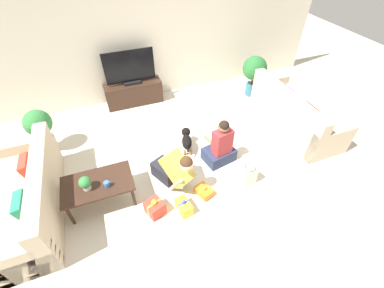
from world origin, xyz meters
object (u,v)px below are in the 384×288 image
Objects in this scene: sofa_right at (294,114)px; gift_bag_a at (248,176)px; dog at (187,139)px; gift_box_b at (184,207)px; sofa_left at (30,199)px; gift_box_c at (204,191)px; person_kneeling at (174,169)px; mug at (107,184)px; coffee_table at (98,185)px; person_sitting at (220,147)px; potted_plant_corner_right at (254,71)px; tv at (130,69)px; gift_box_a at (155,208)px; potted_plant_corner_left at (40,128)px; tabletop_plant at (85,183)px; tv_console at (134,93)px.

gift_bag_a is (-1.63, -1.02, -0.12)m from sofa_right.
gift_bag_a reaches higher than dog.
gift_box_b is (-0.51, -1.28, -0.12)m from dog.
gift_box_c is at bearing 76.51° from sofa_left.
dog reaches higher than gift_box_c.
mug is at bearing 157.13° from person_kneeling.
coffee_table is at bearing 37.83° from dog.
mug is (-1.93, -0.28, 0.16)m from person_sitting.
sofa_right reaches higher than dog.
sofa_left is at bearing 159.57° from gift_box_b.
potted_plant_corner_right is (4.70, 1.77, 0.31)m from sofa_left.
coffee_table is 1.61m from gift_box_c.
tv is 3.13m from gift_box_c.
mug is at bearing 146.93° from gift_box_a.
potted_plant_corner_left is (0.15, 1.40, 0.22)m from sofa_left.
mug is (-0.89, -2.67, -0.36)m from tv.
tabletop_plant is (-1.66, 0.38, 0.50)m from gift_box_c.
potted_plant_corner_right is at bearing 27.10° from tabletop_plant.
potted_plant_corner_left is 3.20m from person_sitting.
person_sitting is 0.85m from gift_box_c.
person_kneeling is at bearing 3.09° from person_sitting.
person_sitting is (2.88, -1.40, -0.20)m from potted_plant_corner_left.
gift_box_b is at bearing -88.32° from tv.
sofa_right is 9.39× the size of tabletop_plant.
potted_plant_corner_right is at bearing 110.63° from sofa_left.
potted_plant_corner_left is 1.75m from tabletop_plant.
person_kneeling is 0.95m from person_sitting.
tabletop_plant is (-1.16, -2.61, -0.28)m from tv.
tabletop_plant is at bearing -158.07° from coffee_table.
mug is (-2.13, 0.37, 0.30)m from gift_bag_a.
person_kneeling reaches higher than tabletop_plant.
gift_box_a is at bearing 107.76° from sofa_right.
gift_box_a is (-0.44, -0.42, -0.24)m from person_kneeling.
person_kneeling is at bearing -3.34° from coffee_table.
gift_bag_a is at bearing 96.07° from person_sitting.
dog is (0.60, -1.89, -0.03)m from tv_console.
gift_box_b is (2.07, -0.77, -0.21)m from sofa_left.
gift_box_a is (1.51, -2.04, -0.41)m from potted_plant_corner_left.
sofa_left is 2.56m from gift_box_c.
tv_console is 2.88m from tabletop_plant.
sofa_right is 2.58m from gift_box_c.
gift_bag_a is (0.65, -1.15, -0.03)m from dog.
person_sitting is at bearing 8.19° from mug.
potted_plant_corner_left is 2.93m from gift_box_b.
sofa_right reaches higher than person_kneeling.
person_sitting is 1.52m from gift_box_a.
tabletop_plant is (0.67, -1.61, 0.04)m from potted_plant_corner_left.
sofa_left is 2.19× the size of potted_plant_corner_right.
coffee_table is at bearing 21.93° from tabletop_plant.
tv is at bearing 67.16° from person_kneeling.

